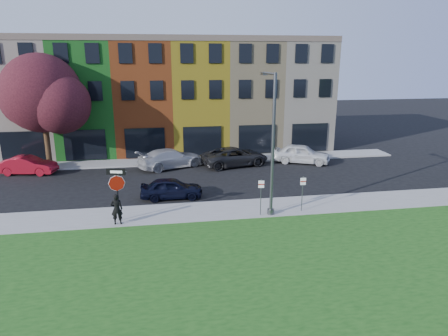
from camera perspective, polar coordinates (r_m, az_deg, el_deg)
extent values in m
plane|color=black|center=(20.81, 1.97, -9.23)|extent=(120.00, 120.00, 0.00)
cube|color=gray|center=(23.89, 5.28, -5.75)|extent=(40.00, 3.00, 0.12)
cube|color=gray|center=(34.61, -7.80, 0.97)|extent=(40.00, 2.40, 0.12)
cube|color=beige|center=(41.42, -25.40, 8.98)|extent=(5.00, 10.00, 10.00)
cube|color=#258827|center=(40.36, -18.48, 9.53)|extent=(5.00, 10.00, 10.00)
cube|color=#A6461B|center=(39.89, -11.28, 9.97)|extent=(5.00, 10.00, 10.00)
cube|color=gold|center=(40.05, -4.00, 10.25)|extent=(5.00, 10.00, 10.00)
cube|color=tan|center=(40.83, 3.12, 10.36)|extent=(5.00, 10.00, 10.00)
cube|color=beige|center=(42.18, 9.87, 10.33)|extent=(5.00, 10.00, 10.00)
cube|color=black|center=(35.41, -7.14, 3.72)|extent=(30.00, 0.12, 2.60)
cylinder|color=black|center=(22.21, -14.94, -3.84)|extent=(0.08, 0.08, 2.85)
cylinder|color=white|center=(21.97, -15.08, -2.10)|extent=(0.86, 0.27, 0.88)
cylinder|color=maroon|center=(21.95, -15.08, -2.12)|extent=(0.82, 0.25, 0.84)
cube|color=black|center=(21.79, -15.19, -0.53)|extent=(1.02, 0.33, 0.34)
cube|color=white|center=(21.76, -15.20, -0.55)|extent=(0.64, 0.20, 0.14)
imported|color=black|center=(21.96, -15.07, -5.69)|extent=(0.62, 0.41, 1.69)
imported|color=black|center=(25.64, -7.52, -2.87)|extent=(1.75, 3.98, 1.33)
imported|color=maroon|center=(34.13, -26.23, 0.35)|extent=(2.91, 4.71, 1.39)
imported|color=#A4A4A8|center=(32.66, -7.62, 1.39)|extent=(6.06, 6.95, 1.56)
imported|color=black|center=(33.03, 1.59, 1.66)|extent=(4.86, 6.58, 1.53)
imported|color=silver|center=(34.46, 11.03, 2.02)|extent=(5.47, 6.15, 1.60)
cylinder|color=#4B4E50|center=(21.79, 7.00, 3.05)|extent=(0.18, 0.18, 7.84)
cylinder|color=#4B4E50|center=(22.91, 6.69, -6.20)|extent=(0.40, 0.40, 0.30)
cylinder|color=#4B4E50|center=(22.25, 6.54, 13.26)|extent=(0.17, 2.00, 0.12)
cube|color=#4B4E50|center=(23.30, 5.72, 13.26)|extent=(0.26, 0.56, 0.16)
cylinder|color=#4B4E50|center=(22.43, 5.27, -4.16)|extent=(0.05, 0.05, 2.11)
cube|color=white|center=(22.16, 5.34, -2.33)|extent=(0.32, 0.07, 0.42)
cube|color=maroon|center=(22.14, 5.36, -2.35)|extent=(0.32, 0.06, 0.06)
cylinder|color=#4B4E50|center=(23.34, 11.12, -3.63)|extent=(0.05, 0.05, 2.09)
cube|color=white|center=(23.08, 11.24, -1.89)|extent=(0.32, 0.04, 0.42)
cube|color=maroon|center=(23.06, 11.26, -1.91)|extent=(0.32, 0.03, 0.06)
cylinder|color=#321F10|center=(35.32, -23.91, 3.25)|extent=(0.44, 0.44, 3.71)
sphere|color=black|center=(34.78, -24.64, 9.70)|extent=(6.14, 6.14, 6.14)
sphere|color=black|center=(33.59, -22.34, 8.46)|extent=(4.61, 4.61, 4.61)
sphere|color=black|center=(36.24, -26.23, 8.72)|extent=(4.30, 4.30, 4.30)
sphere|color=black|center=(35.23, -24.10, 11.58)|extent=(3.68, 3.68, 3.68)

